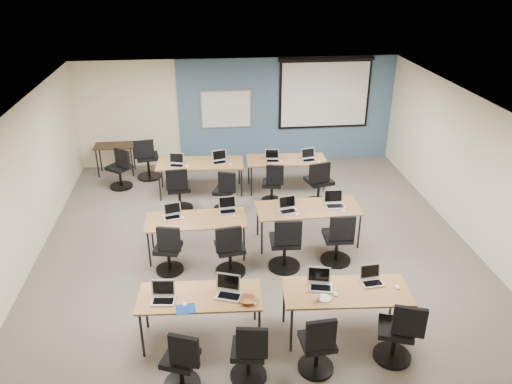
{
  "coord_description": "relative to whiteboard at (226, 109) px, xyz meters",
  "views": [
    {
      "loc": [
        -0.88,
        -7.74,
        4.99
      ],
      "look_at": [
        0.01,
        0.4,
        1.06
      ],
      "focal_mm": 35.0,
      "sensor_mm": 36.0,
      "label": 1
    }
  ],
  "objects": [
    {
      "name": "floor",
      "position": [
        0.3,
        -4.43,
        -1.45
      ],
      "size": [
        8.0,
        9.0,
        0.02
      ],
      "primitive_type": "cube",
      "color": "#6B6354",
      "rests_on": "ground"
    },
    {
      "name": "ceiling",
      "position": [
        0.3,
        -4.43,
        1.25
      ],
      "size": [
        8.0,
        9.0,
        0.02
      ],
      "primitive_type": "cube",
      "color": "white",
      "rests_on": "ground"
    },
    {
      "name": "wall_back",
      "position": [
        0.3,
        0.07,
        -0.1
      ],
      "size": [
        8.0,
        0.04,
        2.7
      ],
      "primitive_type": "cube",
      "color": "beige",
      "rests_on": "ground"
    },
    {
      "name": "wall_left",
      "position": [
        -3.7,
        -4.43,
        -0.1
      ],
      "size": [
        0.04,
        9.0,
        2.7
      ],
      "primitive_type": "cube",
      "color": "beige",
      "rests_on": "ground"
    },
    {
      "name": "wall_right",
      "position": [
        4.3,
        -4.43,
        -0.1
      ],
      "size": [
        0.04,
        9.0,
        2.7
      ],
      "primitive_type": "cube",
      "color": "beige",
      "rests_on": "ground"
    },
    {
      "name": "blue_accent_panel",
      "position": [
        1.55,
        0.04,
        -0.1
      ],
      "size": [
        5.5,
        0.04,
        2.7
      ],
      "primitive_type": "cube",
      "color": "#3D5977",
      "rests_on": "wall_back"
    },
    {
      "name": "whiteboard",
      "position": [
        0.0,
        0.0,
        0.0
      ],
      "size": [
        1.28,
        0.03,
        0.98
      ],
      "color": "#B1B1B1",
      "rests_on": "wall_back"
    },
    {
      "name": "projector_screen",
      "position": [
        2.5,
        -0.02,
        0.44
      ],
      "size": [
        2.4,
        0.1,
        1.82
      ],
      "color": "black",
      "rests_on": "wall_back"
    },
    {
      "name": "training_table_front_left",
      "position": [
        -0.74,
        -6.55,
        -0.77
      ],
      "size": [
        1.71,
        0.71,
        0.73
      ],
      "rotation": [
        0.0,
        0.0,
        -0.05
      ],
      "color": "brown",
      "rests_on": "floor"
    },
    {
      "name": "training_table_front_right",
      "position": [
        1.3,
        -6.66,
        -0.77
      ],
      "size": [
        1.77,
        0.74,
        0.73
      ],
      "rotation": [
        0.0,
        0.0,
        -0.07
      ],
      "color": "#93612F",
      "rests_on": "floor"
    },
    {
      "name": "training_table_mid_left",
      "position": [
        -0.8,
        -4.34,
        -0.77
      ],
      "size": [
        1.78,
        0.74,
        0.73
      ],
      "rotation": [
        0.0,
        0.0,
        0.01
      ],
      "color": "#945C26",
      "rests_on": "floor"
    },
    {
      "name": "training_table_mid_right",
      "position": [
        1.27,
        -4.12,
        -0.76
      ],
      "size": [
        1.93,
        0.8,
        0.73
      ],
      "rotation": [
        0.0,
        0.0,
        0.03
      ],
      "color": "#A86F2F",
      "rests_on": "floor"
    },
    {
      "name": "training_table_back_left",
      "position": [
        -0.7,
        -1.7,
        -0.76
      ],
      "size": [
        1.93,
        0.8,
        0.73
      ],
      "rotation": [
        0.0,
        0.0,
        -0.06
      ],
      "color": "brown",
      "rests_on": "floor"
    },
    {
      "name": "training_table_back_right",
      "position": [
        1.27,
        -1.71,
        -0.76
      ],
      "size": [
        1.8,
        0.75,
        0.73
      ],
      "rotation": [
        0.0,
        0.0,
        -0.05
      ],
      "color": "olive",
      "rests_on": "floor"
    },
    {
      "name": "laptop_0",
      "position": [
        -1.24,
        -6.57,
        -0.66
      ],
      "size": [
        0.32,
        0.27,
        0.24
      ],
      "rotation": [
        0.0,
        0.0,
        -0.11
      ],
      "color": "silver",
      "rests_on": "training_table_front_left"
    },
    {
      "name": "mouse_0",
      "position": [
        -0.95,
        -6.73,
        -0.71
      ],
      "size": [
        0.06,
        0.09,
        0.03
      ],
      "primitive_type": "ellipsoid",
      "rotation": [
        0.0,
        0.0,
        -0.02
      ],
      "color": "white",
      "rests_on": "training_table_front_left"
    },
    {
      "name": "task_chair_0",
      "position": [
        -0.99,
        -7.47,
        -1.06
      ],
      "size": [
        0.49,
        0.46,
        0.95
      ],
      "rotation": [
        0.0,
        0.0,
        -0.36
      ],
      "color": "black",
      "rests_on": "floor"
    },
    {
      "name": "laptop_1",
      "position": [
        -0.35,
        -6.55,
        -0.66
      ],
      "size": [
        0.34,
        0.29,
        0.26
      ],
      "rotation": [
        0.0,
        0.0,
        -0.34
      ],
      "color": "#B7B7B7",
      "rests_on": "training_table_front_left"
    },
    {
      "name": "mouse_1",
      "position": [
        -0.02,
        -6.8,
        -0.71
      ],
      "size": [
        0.06,
        0.09,
        0.03
      ],
      "primitive_type": "ellipsoid",
      "rotation": [
        0.0,
        0.0,
        -0.05
      ],
      "color": "white",
      "rests_on": "training_table_front_left"
    },
    {
      "name": "task_chair_1",
      "position": [
        -0.15,
        -7.42,
        -1.05
      ],
      "size": [
        0.48,
        0.48,
        0.96
      ],
      "rotation": [
        0.0,
        0.0,
        -0.16
      ],
      "color": "black",
      "rests_on": "floor"
    },
    {
      "name": "laptop_2",
      "position": [
        0.95,
        -6.51,
        -0.66
      ],
      "size": [
        0.33,
        0.28,
        0.25
      ],
      "rotation": [
        0.0,
        0.0,
        -0.23
      ],
      "color": "silver",
      "rests_on": "training_table_front_right"
    },
    {
      "name": "mouse_2",
      "position": [
        1.12,
        -6.73,
        -0.71
      ],
      "size": [
        0.09,
        0.12,
        0.04
      ],
      "primitive_type": "ellipsoid",
      "rotation": [
        0.0,
        0.0,
        0.29
      ],
      "color": "white",
      "rests_on": "training_table_front_right"
    },
    {
      "name": "task_chair_2",
      "position": [
        0.74,
        -7.38,
        -1.05
      ],
      "size": [
        0.48,
        0.48,
        0.96
      ],
      "rotation": [
        0.0,
        0.0,
        0.07
      ],
      "color": "black",
      "rests_on": "floor"
    },
    {
      "name": "laptop_3",
      "position": [
        1.7,
        -6.49,
        -0.66
      ],
      "size": [
        0.3,
        0.26,
        0.23
      ],
      "rotation": [
        0.0,
        0.0,
        0.09
      ],
      "color": "silver",
      "rests_on": "training_table_front_right"
    },
    {
      "name": "mouse_3",
      "position": [
        2.03,
        -6.67,
        -0.71
      ],
      "size": [
        0.08,
        0.11,
        0.04
      ],
      "primitive_type": "ellipsoid",
      "rotation": [
        0.0,
        0.0,
        -0.15
      ],
      "color": "white",
      "rests_on": "training_table_front_right"
    },
    {
      "name": "task_chair_3",
      "position": [
        1.85,
        -7.29,
        -1.04
      ],
      "size": [
        0.53,
        0.51,
        1.0
      ],
      "rotation": [
        0.0,
        0.0,
        -0.34
      ],
      "color": "black",
      "rests_on": "floor"
    },
    {
      "name": "laptop_4",
      "position": [
        -1.21,
        -4.2,
        -0.66
      ],
      "size": [
        0.3,
        0.26,
        0.23
      ],
      "rotation": [
        0.0,
        0.0,
        0.25
      ],
      "color": "#B4B4B4",
      "rests_on": "training_table_mid_left"
    },
    {
      "name": "mouse_4",
      "position": [
        -1.02,
        -4.29,
        -0.71
      ],
      "size": [
        0.09,
        0.11,
        0.03
      ],
      "primitive_type": "ellipsoid",
      "rotation": [
        0.0,
        0.0,
        0.33
      ],
      "color": "white",
      "rests_on": "training_table_mid_left"
    },
    {
      "name": "task_chair_4",
      "position": [
        -1.27,
        -4.87,
        -1.05
      ],
      "size": [
        0.48,
        0.48,
        0.96
      ],
      "rotation": [
        0.0,
        0.0,
        -0.22
      ],
      "color": "black",
      "rests_on": "floor"
    },
    {
      "name": "laptop_5",
      "position": [
        -0.22,
        -4.08,
        -0.66
      ],
      "size": [
        0.32,
        0.27,
        0.25
      ],
      "rotation": [
        0.0,
        0.0,
        0.1
      ],
      "color": "#BABABA",
      "rests_on": "training_table_mid_left"
    },
    {
      "name": "mouse_5",
      "position": [
        -0.11,
        -4.31,
        -0.71
      ],
      "size": [
        0.07,
        0.1,
        0.03
      ],
      "primitive_type": "ellipsoid",
      "rotation": [
        0.0,
        0.0,
        0.13
      ],
      "color": "white",
      "rests_on": "training_table_mid_left"
    },
    {
      "name": "task_chair_5",
      "position": [
        -0.24,
        -5.03,
        -1.04
      ],
      "size": [
        0.52,
        0.52,
        1.0
      ],
      "rotation": [
        0.0,
        0.0,
        0.15
      ],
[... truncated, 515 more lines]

